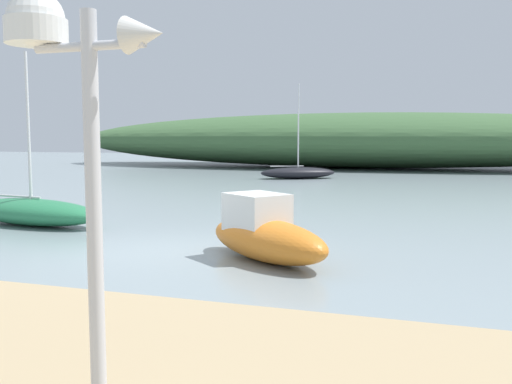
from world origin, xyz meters
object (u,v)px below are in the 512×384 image
sailboat_off_point (32,211)px  mast_structure (62,70)px  motorboat_far_left (265,234)px  sailboat_near_shore (298,173)px

sailboat_off_point → mast_structure: bearing=-48.5°
mast_structure → motorboat_far_left: size_ratio=1.00×
sailboat_off_point → sailboat_near_shore: 18.10m
mast_structure → sailboat_off_point: (-7.33, 8.30, -2.44)m
mast_structure → sailboat_near_shore: sailboat_near_shore is taller
sailboat_off_point → sailboat_near_shore: (2.80, 17.88, -0.02)m
motorboat_far_left → mast_structure: bearing=-87.1°
sailboat_off_point → motorboat_far_left: 7.33m
mast_structure → sailboat_off_point: sailboat_off_point is taller
mast_structure → sailboat_near_shore: (-4.53, 26.18, -2.46)m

